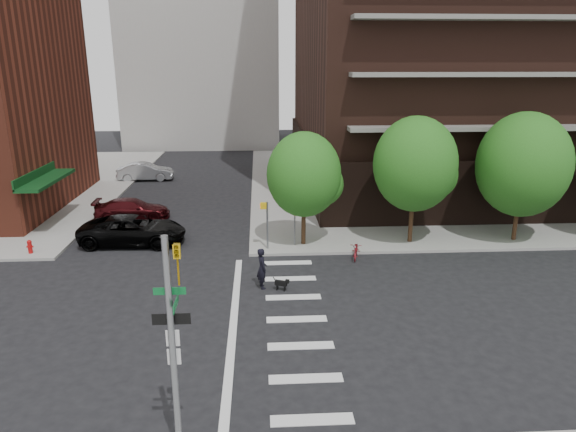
{
  "coord_description": "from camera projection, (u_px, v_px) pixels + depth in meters",
  "views": [
    {
      "loc": [
        1.6,
        -18.28,
        9.79
      ],
      "look_at": [
        3.0,
        6.0,
        2.5
      ],
      "focal_mm": 32.0,
      "sensor_mm": 36.0,
      "label": 1
    }
  ],
  "objects": [
    {
      "name": "tree_c",
      "position": [
        523.0,
        165.0,
        27.94
      ],
      "size": [
        5.0,
        5.0,
        6.8
      ],
      "color": "#301E11",
      "rests_on": "sidewalk_ne"
    },
    {
      "name": "dog",
      "position": [
        282.0,
        283.0,
        22.87
      ],
      "size": [
        0.66,
        0.39,
        0.56
      ],
      "rotation": [
        0.0,
        0.0,
        -0.39
      ],
      "color": "black",
      "rests_on": "ground"
    },
    {
      "name": "ground",
      "position": [
        221.0,
        321.0,
        20.21
      ],
      "size": [
        120.0,
        120.0,
        0.0
      ],
      "primitive_type": "plane",
      "color": "black",
      "rests_on": "ground"
    },
    {
      "name": "tree_a",
      "position": [
        304.0,
        175.0,
        27.4
      ],
      "size": [
        4.0,
        4.0,
        5.9
      ],
      "color": "#301E11",
      "rests_on": "sidewalk_ne"
    },
    {
      "name": "fire_hydrant",
      "position": [
        30.0,
        246.0,
        26.93
      ],
      "size": [
        0.24,
        0.24,
        0.73
      ],
      "color": "#A50C0C",
      "rests_on": "sidewalk_nw"
    },
    {
      "name": "scooter",
      "position": [
        356.0,
        250.0,
        26.66
      ],
      "size": [
        0.98,
        1.77,
        0.88
      ],
      "primitive_type": "imported",
      "rotation": [
        0.0,
        0.0,
        -0.25
      ],
      "color": "maroon",
      "rests_on": "ground"
    },
    {
      "name": "tree_b",
      "position": [
        415.0,
        164.0,
        27.58
      ],
      "size": [
        4.5,
        4.5,
        6.65
      ],
      "color": "#301E11",
      "rests_on": "sidewalk_ne"
    },
    {
      "name": "parked_car_maroon",
      "position": [
        132.0,
        209.0,
        33.17
      ],
      "size": [
        2.11,
        4.81,
        1.37
      ],
      "primitive_type": "imported",
      "rotation": [
        0.0,
        0.0,
        1.61
      ],
      "color": "#380B0E",
      "rests_on": "ground"
    },
    {
      "name": "sidewalk_ne",
      "position": [
        481.0,
        181.0,
        43.79
      ],
      "size": [
        39.0,
        33.0,
        0.15
      ],
      "primitive_type": "cube",
      "color": "gray",
      "rests_on": "ground"
    },
    {
      "name": "crosswalk",
      "position": [
        277.0,
        320.0,
        20.33
      ],
      "size": [
        3.85,
        13.0,
        0.01
      ],
      "color": "silver",
      "rests_on": "ground"
    },
    {
      "name": "parked_car_silver",
      "position": [
        145.0,
        172.0,
        44.24
      ],
      "size": [
        1.89,
        4.76,
        1.54
      ],
      "primitive_type": "imported",
      "rotation": [
        0.0,
        0.0,
        1.63
      ],
      "color": "#A0A4A8",
      "rests_on": "ground"
    },
    {
      "name": "traffic_signal",
      "position": [
        176.0,
        372.0,
        12.24
      ],
      "size": [
        0.9,
        0.75,
        6.0
      ],
      "color": "slate",
      "rests_on": "sidewalk_s"
    },
    {
      "name": "parked_car_black",
      "position": [
        133.0,
        230.0,
        28.66
      ],
      "size": [
        2.9,
        5.89,
        1.61
      ],
      "primitive_type": "imported",
      "rotation": [
        0.0,
        0.0,
        1.53
      ],
      "color": "black",
      "rests_on": "ground"
    },
    {
      "name": "dog_walker",
      "position": [
        262.0,
        268.0,
        23.0
      ],
      "size": [
        0.77,
        0.61,
        1.88
      ],
      "primitive_type": "imported",
      "rotation": [
        0.0,
        0.0,
        1.82
      ],
      "color": "black",
      "rests_on": "ground"
    },
    {
      "name": "pedestrian_signal",
      "position": [
        273.0,
        217.0,
        27.38
      ],
      "size": [
        2.18,
        0.67,
        2.6
      ],
      "color": "slate",
      "rests_on": "sidewalk_ne"
    }
  ]
}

